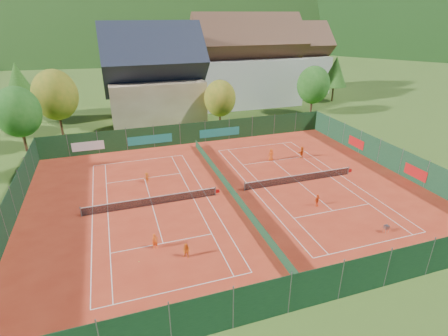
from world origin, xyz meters
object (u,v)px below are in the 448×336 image
hotel_block_a (246,66)px  hotel_block_b (290,62)px  player_left_near (155,241)px  player_left_far (147,178)px  player_right_far_b (302,152)px  chalet (154,81)px  player_right_far_a (271,155)px  player_right_near (317,200)px  ball_hopper (387,227)px  player_left_mid (186,251)px

hotel_block_a → hotel_block_b: size_ratio=1.25×
player_left_near → player_left_far: bearing=79.5°
player_right_far_b → player_left_far: bearing=-27.3°
chalet → player_right_far_a: chalet is taller
hotel_block_b → player_right_far_b: size_ratio=11.07×
hotel_block_a → player_right_near: 42.63m
player_left_far → player_right_near: player_right_near is taller
chalet → hotel_block_a: hotel_block_a is taller
hotel_block_a → player_left_near: 49.92m
hotel_block_a → player_left_far: hotel_block_a is taller
ball_hopper → player_left_mid: size_ratio=0.64×
chalet → player_right_far_a: (10.74, -23.42, -5.83)m
player_left_near → player_left_mid: player_left_near is taller
player_left_mid → hotel_block_b: bearing=93.4°
chalet → player_left_far: size_ratio=13.29×
hotel_block_a → player_left_far: 39.55m
chalet → player_right_far_a: size_ratio=10.24×
chalet → hotel_block_a: size_ratio=0.75×
hotel_block_a → player_left_near: size_ratio=15.99×
player_left_near → ball_hopper: bearing=-18.4°
chalet → hotel_block_b: chalet is taller
chalet → player_left_mid: (-3.59, -38.76, -5.99)m
hotel_block_b → player_right_near: bearing=-115.0°
player_left_near → player_right_near: player_left_near is taller
player_left_mid → player_right_near: player_right_near is taller
hotel_block_a → player_left_far: (-23.82, -30.84, -6.77)m
chalet → player_right_near: size_ratio=12.72×
hotel_block_b → ball_hopper: (-19.83, -54.86, -6.06)m
hotel_block_a → player_left_mid: size_ratio=17.15×
hotel_block_b → player_right_far_b: bearing=-115.6°
hotel_block_b → player_left_far: hotel_block_b is taller
player_left_near → player_right_far_a: size_ratio=0.85×
player_right_near → player_left_mid: bearing=175.9°
player_right_near → ball_hopper: bearing=-80.5°
hotel_block_a → chalet: bearing=-162.5°
hotel_block_b → player_left_far: bearing=-134.2°
hotel_block_a → player_right_far_b: (-4.15, -29.84, -6.60)m
hotel_block_b → player_right_near: size_ratio=13.57×
chalet → player_left_near: 37.78m
chalet → player_left_near: bearing=-98.7°
player_left_far → player_right_far_a: 15.63m
player_left_mid → player_left_far: bearing=133.2°
chalet → player_left_far: 26.01m
player_left_mid → player_right_near: size_ratio=0.99×
player_left_mid → player_left_far: 13.98m
hotel_block_b → player_left_mid: 64.49m
player_right_far_a → player_left_far: bearing=5.1°
player_left_near → player_right_near: bearing=-0.1°
chalet → hotel_block_a: bearing=17.5°
player_right_near → hotel_block_b: bearing=45.9°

